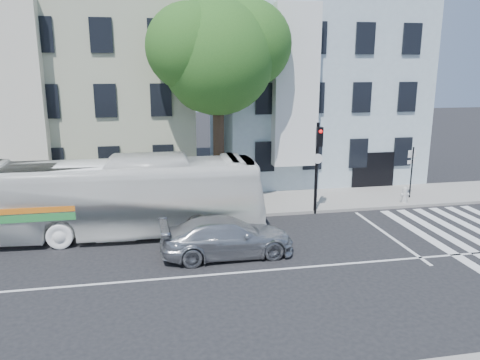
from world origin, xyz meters
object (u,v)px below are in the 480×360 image
object	(u,v)px
sedan	(227,237)
fire_hydrant	(405,194)
bus	(121,197)
traffic_signal	(318,156)

from	to	relation	value
sedan	fire_hydrant	world-z (taller)	sedan
bus	traffic_signal	bearing A→B (deg)	-81.24
traffic_signal	fire_hydrant	distance (m)	5.62
bus	sedan	distance (m)	5.22
bus	sedan	bearing A→B (deg)	-125.90
bus	fire_hydrant	distance (m)	14.43
bus	sedan	world-z (taller)	bus
fire_hydrant	sedan	bearing A→B (deg)	-154.54
bus	fire_hydrant	xyz separation A→B (m)	(14.28, 1.74, -1.11)
traffic_signal	bus	bearing A→B (deg)	-166.41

